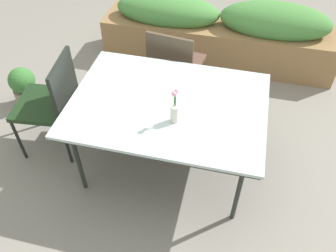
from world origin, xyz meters
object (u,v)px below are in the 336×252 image
(chair_end_left, at_px, (52,99))
(flower_vase, at_px, (175,110))
(potted_plant, at_px, (24,86))
(dining_table, at_px, (168,107))
(chair_far_side, at_px, (175,63))
(planter_box, at_px, (219,33))

(chair_end_left, relative_size, flower_vase, 3.30)
(chair_end_left, distance_m, potted_plant, 0.83)
(dining_table, height_order, chair_far_side, chair_far_side)
(flower_vase, bearing_deg, chair_far_side, 102.46)
(chair_far_side, bearing_deg, dining_table, -73.02)
(dining_table, xyz_separation_m, chair_end_left, (-1.02, 0.01, -0.14))
(dining_table, height_order, planter_box, planter_box)
(planter_box, distance_m, potted_plant, 2.24)
(chair_far_side, relative_size, flower_vase, 3.10)
(chair_end_left, bearing_deg, planter_box, -41.73)
(dining_table, height_order, chair_end_left, chair_end_left)
(chair_end_left, height_order, planter_box, chair_end_left)
(flower_vase, xyz_separation_m, potted_plant, (-1.73, 0.64, -0.62))
(chair_far_side, distance_m, planter_box, 0.97)
(chair_far_side, distance_m, flower_vase, 1.07)
(chair_end_left, xyz_separation_m, flower_vase, (1.11, -0.19, 0.29))
(chair_far_side, bearing_deg, potted_plant, -158.66)
(dining_table, bearing_deg, flower_vase, -63.33)
(potted_plant, bearing_deg, flower_vase, -20.17)
(chair_end_left, bearing_deg, potted_plant, 48.17)
(dining_table, bearing_deg, planter_box, 83.32)
(dining_table, distance_m, chair_end_left, 1.03)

